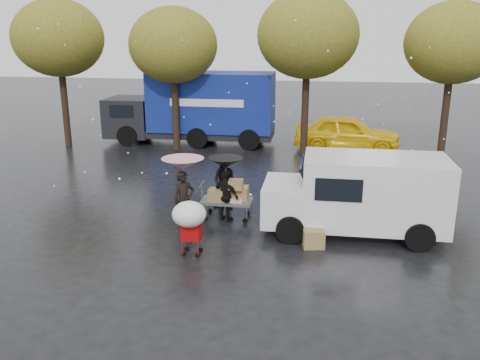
% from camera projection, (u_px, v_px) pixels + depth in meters
% --- Properties ---
extents(ground, '(90.00, 90.00, 0.00)m').
position_uv_depth(ground, '(201.00, 233.00, 14.21)').
color(ground, black).
rests_on(ground, ground).
extents(person_pink, '(0.74, 0.69, 1.70)m').
position_uv_depth(person_pink, '(184.00, 201.00, 14.25)').
color(person_pink, black).
rests_on(person_pink, ground).
extents(person_middle, '(0.91, 0.75, 1.71)m').
position_uv_depth(person_middle, '(225.00, 183.00, 15.89)').
color(person_middle, black).
rests_on(person_middle, ground).
extents(person_black, '(0.98, 0.78, 1.55)m').
position_uv_depth(person_black, '(226.00, 196.00, 14.91)').
color(person_black, black).
rests_on(person_black, ground).
extents(umbrella_pink, '(1.18, 1.18, 2.08)m').
position_uv_depth(umbrella_pink, '(183.00, 164.00, 13.95)').
color(umbrella_pink, '#4C4C4C').
rests_on(umbrella_pink, ground).
extents(umbrella_black, '(1.02, 1.02, 1.93)m').
position_uv_depth(umbrella_black, '(226.00, 163.00, 14.63)').
color(umbrella_black, '#4C4C4C').
rests_on(umbrella_black, ground).
extents(vendor_cart, '(1.52, 0.80, 1.27)m').
position_uv_depth(vendor_cart, '(229.00, 196.00, 15.08)').
color(vendor_cart, slate).
rests_on(vendor_cart, ground).
extents(shopping_cart, '(0.84, 0.84, 1.46)m').
position_uv_depth(shopping_cart, '(190.00, 217.00, 12.41)').
color(shopping_cart, '#BD0A0C').
rests_on(shopping_cart, ground).
extents(white_van, '(4.91, 2.18, 2.20)m').
position_uv_depth(white_van, '(360.00, 194.00, 13.85)').
color(white_van, white).
rests_on(white_van, ground).
extents(blue_truck, '(8.30, 2.60, 3.50)m').
position_uv_depth(blue_truck, '(196.00, 108.00, 25.01)').
color(blue_truck, navy).
rests_on(blue_truck, ground).
extents(box_ground_near, '(0.60, 0.52, 0.49)m').
position_uv_depth(box_ground_near, '(314.00, 238.00, 13.22)').
color(box_ground_near, olive).
rests_on(box_ground_near, ground).
extents(box_ground_far, '(0.51, 0.43, 0.35)m').
position_uv_depth(box_ground_far, '(281.00, 205.00, 15.94)').
color(box_ground_far, olive).
rests_on(box_ground_far, ground).
extents(yellow_taxi, '(4.99, 2.26, 1.66)m').
position_uv_depth(yellow_taxi, '(347.00, 133.00, 23.79)').
color(yellow_taxi, yellow).
rests_on(yellow_taxi, ground).
extents(tree_row, '(21.60, 4.40, 7.12)m').
position_uv_depth(tree_row, '(240.00, 40.00, 22.32)').
color(tree_row, black).
rests_on(tree_row, ground).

